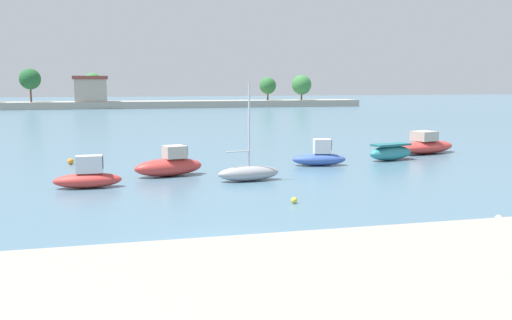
# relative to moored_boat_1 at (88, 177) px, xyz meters

# --- Properties ---
(ground_plane) EXTENTS (400.00, 400.00, 0.00)m
(ground_plane) POSITION_rel_moored_boat_1_xyz_m (4.54, -12.72, -0.56)
(ground_plane) COLOR slate
(moored_boat_1) EXTENTS (3.41, 1.20, 1.66)m
(moored_boat_1) POSITION_rel_moored_boat_1_xyz_m (0.00, 0.00, 0.00)
(moored_boat_1) COLOR #C63833
(moored_boat_1) RESTS_ON ground
(moored_boat_2) EXTENTS (4.24, 2.35, 1.74)m
(moored_boat_2) POSITION_rel_moored_boat_1_xyz_m (4.40, 2.69, 0.08)
(moored_boat_2) COLOR #C63833
(moored_boat_2) RESTS_ON ground
(moored_boat_3) EXTENTS (3.56, 1.42, 5.31)m
(moored_boat_3) POSITION_rel_moored_boat_1_xyz_m (8.44, -0.02, -0.10)
(moored_boat_3) COLOR #9E9EA3
(moored_boat_3) RESTS_ON ground
(moored_boat_4) EXTENTS (3.66, 1.90, 1.73)m
(moored_boat_4) POSITION_rel_moored_boat_1_xyz_m (14.24, 4.42, 0.00)
(moored_boat_4) COLOR #3856A8
(moored_boat_4) RESTS_ON ground
(moored_boat_5) EXTENTS (3.75, 2.07, 1.16)m
(moored_boat_5) POSITION_rel_moored_boat_1_xyz_m (19.86, 5.51, -0.00)
(moored_boat_5) COLOR teal
(moored_boat_5) RESTS_ON ground
(moored_boat_6) EXTENTS (5.68, 3.41, 1.71)m
(moored_boat_6) POSITION_rel_moored_boat_1_xyz_m (24.22, 8.27, 0.05)
(moored_boat_6) COLOR #C63833
(moored_boat_6) RESTS_ON ground
(mooring_buoy_0) EXTENTS (0.40, 0.40, 0.40)m
(mooring_buoy_0) POSITION_rel_moored_boat_1_xyz_m (-1.50, 8.91, -0.36)
(mooring_buoy_0) COLOR orange
(mooring_buoy_0) RESTS_ON ground
(mooring_buoy_1) EXTENTS (0.28, 0.28, 0.28)m
(mooring_buoy_1) POSITION_rel_moored_boat_1_xyz_m (15.70, -11.29, -0.42)
(mooring_buoy_1) COLOR white
(mooring_buoy_1) RESTS_ON ground
(mooring_buoy_2) EXTENTS (0.28, 0.28, 0.28)m
(mooring_buoy_2) POSITION_rel_moored_boat_1_xyz_m (9.09, -6.10, -0.42)
(mooring_buoy_2) COLOR yellow
(mooring_buoy_2) RESTS_ON ground
(mooring_buoy_3) EXTENTS (0.31, 0.31, 0.31)m
(mooring_buoy_3) POSITION_rel_moored_boat_1_xyz_m (15.81, 9.10, -0.41)
(mooring_buoy_3) COLOR white
(mooring_buoy_3) RESTS_ON ground
(distant_shoreline) EXTENTS (100.58, 8.11, 8.10)m
(distant_shoreline) POSITION_rel_moored_boat_1_xyz_m (0.55, 91.20, 1.71)
(distant_shoreline) COLOR #9E998C
(distant_shoreline) RESTS_ON ground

